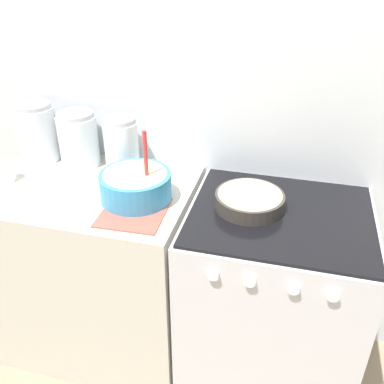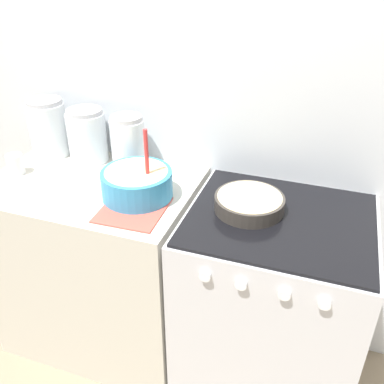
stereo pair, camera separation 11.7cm
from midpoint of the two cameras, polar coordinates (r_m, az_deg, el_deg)
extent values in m
cube|color=silver|center=(1.84, 0.16, 12.45)|extent=(4.76, 0.05, 2.40)
cube|color=beige|center=(2.10, -14.09, -9.92)|extent=(0.88, 0.61, 0.88)
cube|color=silver|center=(1.91, 8.62, -14.20)|extent=(0.70, 0.61, 0.87)
cube|color=black|center=(1.63, 9.80, -3.06)|extent=(0.68, 0.58, 0.01)
cylinder|color=white|center=(1.45, 0.51, -11.07)|extent=(0.04, 0.02, 0.04)
cylinder|color=white|center=(1.44, 5.37, -11.83)|extent=(0.04, 0.02, 0.04)
cylinder|color=white|center=(1.43, 11.06, -12.62)|extent=(0.04, 0.02, 0.04)
cylinder|color=white|center=(1.44, 16.07, -13.21)|extent=(0.04, 0.02, 0.04)
cylinder|color=#338CBF|center=(1.69, -9.48, 0.66)|extent=(0.28, 0.28, 0.11)
cylinder|color=beige|center=(1.68, -9.56, 1.48)|extent=(0.25, 0.25, 0.06)
cylinder|color=red|center=(1.62, -8.19, 3.54)|extent=(0.02, 0.02, 0.28)
cylinder|color=#38332D|center=(1.64, 5.67, -1.21)|extent=(0.26, 0.26, 0.06)
cylinder|color=beige|center=(1.63, 5.68, -1.02)|extent=(0.24, 0.24, 0.05)
cylinder|color=silver|center=(2.11, -21.44, 7.17)|extent=(0.18, 0.18, 0.25)
cylinder|color=white|center=(2.13, -21.19, 5.95)|extent=(0.15, 0.15, 0.15)
cylinder|color=#B2B2B7|center=(2.07, -22.14, 10.56)|extent=(0.16, 0.16, 0.02)
cylinder|color=silver|center=(2.00, -16.50, 6.52)|extent=(0.17, 0.17, 0.23)
cylinder|color=red|center=(2.02, -16.32, 5.35)|extent=(0.15, 0.15, 0.14)
cylinder|color=#B2B2B7|center=(1.96, -17.02, 9.78)|extent=(0.16, 0.16, 0.02)
cylinder|color=silver|center=(1.91, -11.10, 5.97)|extent=(0.15, 0.15, 0.22)
cylinder|color=olive|center=(1.93, -10.97, 4.79)|extent=(0.13, 0.13, 0.13)
cylinder|color=#B2B2B7|center=(1.87, -11.46, 9.31)|extent=(0.14, 0.14, 0.02)
cylinder|color=silver|center=(1.99, -25.13, 2.51)|extent=(0.07, 0.07, 0.09)
cube|color=#CC4C3F|center=(1.63, -9.81, -2.72)|extent=(0.25, 0.26, 0.01)
camera|label=1|loc=(0.06, -92.03, -1.19)|focal=40.00mm
camera|label=2|loc=(0.06, 87.97, 1.19)|focal=40.00mm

